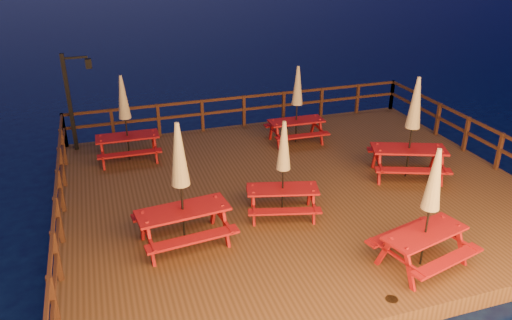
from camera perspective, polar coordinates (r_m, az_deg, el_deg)
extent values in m
plane|color=black|center=(13.48, 4.66, -4.72)|extent=(500.00, 500.00, 0.00)
cube|color=#4A3018|center=(13.39, 4.69, -3.97)|extent=(12.00, 10.00, 0.40)
cylinder|color=#351910|center=(16.88, -19.60, -0.93)|extent=(0.24, 0.24, 1.40)
cylinder|color=#351910|center=(17.49, -1.12, 1.51)|extent=(0.24, 0.24, 1.40)
cylinder|color=#351910|center=(19.74, 14.64, 3.47)|extent=(0.24, 0.24, 1.40)
cube|color=#351910|center=(17.10, -1.42, 7.21)|extent=(11.70, 0.06, 0.09)
cube|color=#351910|center=(17.24, -1.40, 5.81)|extent=(11.70, 0.06, 0.09)
cube|color=#351910|center=(16.62, -17.07, 3.73)|extent=(0.10, 0.10, 1.10)
cube|color=#351910|center=(17.26, -1.40, 5.63)|extent=(0.10, 0.10, 1.10)
cube|color=#351910|center=(19.07, 12.29, 6.95)|extent=(0.10, 0.10, 1.10)
cube|color=#351910|center=(12.01, -21.87, -2.68)|extent=(0.06, 9.70, 0.09)
cube|color=#351910|center=(12.21, -21.54, -4.53)|extent=(0.06, 9.70, 0.09)
cube|color=#351910|center=(9.01, -22.18, -16.56)|extent=(0.10, 0.10, 1.10)
cube|color=#351910|center=(12.23, -21.50, -4.76)|extent=(0.10, 0.10, 1.10)
cube|color=#351910|center=(15.75, -21.13, 1.96)|extent=(0.10, 0.10, 1.10)
cube|color=#351910|center=(15.92, 24.74, 3.51)|extent=(0.06, 9.70, 0.09)
cube|color=#351910|center=(16.07, 24.46, 2.03)|extent=(0.06, 9.70, 0.09)
cube|color=#351910|center=(16.09, 24.42, 1.85)|extent=(0.10, 0.10, 1.10)
cube|color=#351910|center=(18.91, 16.83, 6.29)|extent=(0.10, 0.10, 1.10)
cube|color=black|center=(16.05, -20.54, 6.11)|extent=(0.12, 0.12, 3.00)
cube|color=black|center=(15.69, -19.99, 10.94)|extent=(0.70, 0.06, 0.06)
cube|color=black|center=(15.73, -18.60, 10.41)|extent=(0.18, 0.18, 0.28)
sphere|color=#FFBA66|center=(15.73, -18.60, 10.41)|extent=(0.14, 0.14, 0.14)
cube|color=maroon|center=(11.75, 3.07, -3.33)|extent=(1.78, 1.06, 0.05)
cube|color=maroon|center=(12.37, 2.77, -3.24)|extent=(1.68, 0.68, 0.05)
cube|color=maroon|center=(11.40, 3.33, -5.88)|extent=(1.68, 0.68, 0.05)
cube|color=maroon|center=(12.13, -0.41, -4.18)|extent=(0.08, 0.10, 0.70)
cube|color=maroon|center=(11.60, -0.26, -5.65)|extent=(0.08, 0.10, 0.70)
cube|color=maroon|center=(12.27, 6.13, -3.98)|extent=(0.08, 0.10, 0.70)
cube|color=maroon|center=(11.74, 6.58, -5.42)|extent=(0.08, 0.10, 0.70)
cylinder|color=black|center=(11.53, 3.12, -1.29)|extent=(0.04, 0.04, 2.32)
cone|color=tan|center=(11.26, 3.19, 1.68)|extent=(0.33, 0.33, 1.16)
sphere|color=black|center=(11.06, 3.26, 4.24)|extent=(0.07, 0.07, 0.07)
cube|color=maroon|center=(10.76, -8.36, -5.71)|extent=(2.03, 0.97, 0.05)
cube|color=maroon|center=(11.47, -9.21, -5.58)|extent=(1.98, 0.51, 0.05)
cube|color=maroon|center=(10.39, -7.20, -8.95)|extent=(1.98, 0.51, 0.05)
cube|color=maroon|center=(11.12, -12.83, -7.46)|extent=(0.08, 0.12, 0.82)
cube|color=maroon|center=(10.52, -11.97, -9.41)|extent=(0.08, 0.12, 0.82)
cube|color=maroon|center=(11.46, -4.83, -5.81)|extent=(0.08, 0.12, 0.82)
cube|color=maroon|center=(10.88, -3.53, -7.58)|extent=(0.08, 0.12, 0.82)
cylinder|color=black|center=(10.49, -8.55, -3.15)|extent=(0.05, 0.05, 2.72)
cone|color=tan|center=(10.16, -8.81, 0.65)|extent=(0.39, 0.39, 1.36)
sphere|color=black|center=(9.92, -9.05, 3.98)|extent=(0.08, 0.08, 0.08)
cube|color=maroon|center=(14.15, 17.10, 1.21)|extent=(2.12, 1.43, 0.05)
cube|color=maroon|center=(14.86, 16.38, 1.07)|extent=(1.96, 1.00, 0.05)
cube|color=maroon|center=(13.70, 17.53, -1.16)|extent=(1.96, 1.00, 0.05)
cube|color=maroon|center=(14.45, 13.42, 0.37)|extent=(0.10, 0.13, 0.82)
cube|color=maroon|center=(13.81, 13.90, -0.87)|extent=(0.10, 0.13, 0.82)
cube|color=maroon|center=(14.85, 19.67, 0.23)|extent=(0.10, 0.13, 0.82)
cube|color=maroon|center=(14.22, 20.42, -0.99)|extent=(0.10, 0.13, 0.82)
cylinder|color=black|center=(13.95, 17.38, 3.27)|extent=(0.05, 0.05, 2.74)
cone|color=tan|center=(13.70, 17.78, 6.26)|extent=(0.40, 0.40, 1.37)
sphere|color=black|center=(13.52, 18.13, 8.81)|extent=(0.08, 0.08, 0.08)
cube|color=maroon|center=(15.04, -14.49, 2.63)|extent=(1.81, 0.74, 0.05)
cube|color=maroon|center=(15.70, -14.52, 2.41)|extent=(1.80, 0.32, 0.05)
cube|color=maroon|center=(14.60, -14.22, 0.70)|extent=(1.80, 0.32, 0.05)
cube|color=maroon|center=(15.49, -17.17, 1.45)|extent=(0.06, 0.10, 0.75)
cube|color=maroon|center=(14.88, -17.12, 0.49)|extent=(0.06, 0.10, 0.75)
cube|color=maroon|center=(15.52, -11.68, 2.13)|extent=(0.06, 0.10, 0.75)
cube|color=maroon|center=(14.91, -11.40, 1.20)|extent=(0.06, 0.10, 0.75)
cylinder|color=black|center=(14.86, -14.69, 4.41)|extent=(0.04, 0.04, 2.49)
cone|color=tan|center=(14.64, -14.99, 6.97)|extent=(0.36, 0.36, 1.25)
sphere|color=black|center=(14.48, -15.24, 9.14)|extent=(0.07, 0.07, 0.07)
cube|color=maroon|center=(15.89, 4.64, 4.49)|extent=(1.76, 0.72, 0.05)
cube|color=maroon|center=(16.50, 3.88, 4.22)|extent=(1.75, 0.31, 0.05)
cube|color=maroon|center=(15.49, 5.37, 2.76)|extent=(1.75, 0.31, 0.05)
cube|color=maroon|center=(16.06, 1.77, 3.41)|extent=(0.06, 0.10, 0.72)
cube|color=maroon|center=(15.50, 2.51, 2.58)|extent=(0.06, 0.10, 0.72)
cube|color=maroon|center=(16.55, 6.55, 3.92)|extent=(0.06, 0.10, 0.72)
cube|color=maroon|center=(16.01, 7.43, 3.13)|extent=(0.06, 0.10, 0.72)
cylinder|color=black|center=(15.73, 4.70, 6.14)|extent=(0.04, 0.04, 2.42)
cone|color=tan|center=(15.52, 4.78, 8.50)|extent=(0.35, 0.35, 1.21)
sphere|color=black|center=(15.37, 4.86, 10.50)|extent=(0.07, 0.07, 0.07)
cube|color=maroon|center=(10.57, 18.79, -7.91)|extent=(1.92, 1.12, 0.05)
cube|color=maroon|center=(11.04, 16.20, -7.88)|extent=(1.82, 0.71, 0.05)
cube|color=maroon|center=(10.45, 21.09, -10.71)|extent=(1.82, 0.71, 0.05)
cube|color=maroon|center=(10.45, 14.41, -10.18)|extent=(0.08, 0.11, 0.75)
cube|color=maroon|center=(10.11, 17.13, -11.89)|extent=(0.08, 0.11, 0.75)
cube|color=maroon|center=(11.45, 19.73, -7.57)|extent=(0.08, 0.11, 0.75)
cube|color=maroon|center=(11.15, 22.35, -9.01)|extent=(0.08, 0.11, 0.75)
cylinder|color=black|center=(10.32, 19.17, -5.56)|extent=(0.04, 0.04, 2.51)
cone|color=tan|center=(10.00, 19.73, -2.08)|extent=(0.36, 0.36, 1.25)
sphere|color=black|center=(9.76, 20.22, 0.97)|extent=(0.07, 0.07, 0.07)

